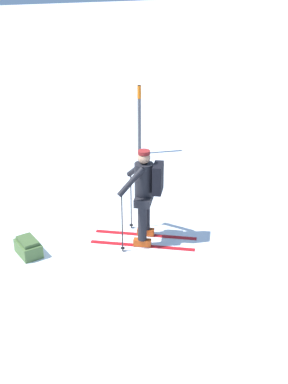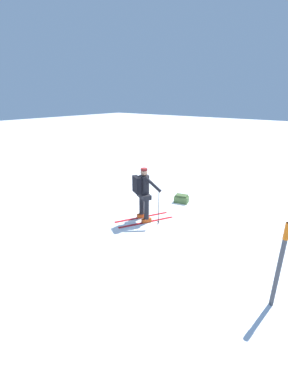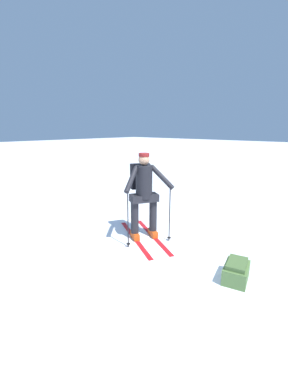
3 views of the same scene
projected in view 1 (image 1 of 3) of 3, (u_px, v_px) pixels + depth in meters
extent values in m
plane|color=white|center=(99.00, 237.00, 9.49)|extent=(80.00, 80.00, 0.00)
cube|color=red|center=(142.00, 246.00, 9.20)|extent=(1.64, 0.94, 0.01)
cube|color=#C64714|center=(142.00, 242.00, 9.17)|extent=(0.32, 0.24, 0.12)
cylinder|color=black|center=(142.00, 222.00, 9.00)|extent=(0.15, 0.15, 0.69)
cube|color=red|center=(146.00, 235.00, 9.54)|extent=(1.64, 0.94, 0.01)
cube|color=#C64714|center=(146.00, 232.00, 9.51)|extent=(0.32, 0.24, 0.12)
cylinder|color=black|center=(146.00, 211.00, 9.34)|extent=(0.15, 0.15, 0.69)
cube|color=black|center=(144.00, 198.00, 9.02)|extent=(0.49, 0.60, 0.14)
cylinder|color=black|center=(144.00, 181.00, 8.89)|extent=(0.32, 0.32, 0.63)
sphere|color=tan|center=(144.00, 158.00, 8.71)|extent=(0.21, 0.21, 0.21)
cylinder|color=maroon|center=(144.00, 152.00, 8.67)|extent=(0.20, 0.20, 0.06)
cube|color=black|center=(158.00, 178.00, 8.83)|extent=(0.31, 0.40, 0.50)
cylinder|color=black|center=(122.00, 223.00, 8.81)|extent=(0.02, 0.02, 1.09)
cylinder|color=black|center=(123.00, 248.00, 9.02)|extent=(0.07, 0.07, 0.01)
cylinder|color=black|center=(131.00, 182.00, 8.60)|extent=(0.51, 0.20, 0.44)
cylinder|color=black|center=(131.00, 201.00, 9.55)|extent=(0.02, 0.02, 1.09)
cylinder|color=black|center=(131.00, 225.00, 9.75)|extent=(0.07, 0.07, 0.01)
cylinder|color=black|center=(137.00, 168.00, 9.13)|extent=(0.26, 0.50, 0.44)
cube|color=#4C6B38|center=(28.00, 248.00, 8.90)|extent=(0.43, 0.56, 0.23)
cube|color=#415B2F|center=(28.00, 241.00, 8.84)|extent=(0.35, 0.47, 0.06)
cylinder|color=#4C4C51|center=(139.00, 121.00, 12.85)|extent=(0.08, 0.08, 1.71)
cylinder|color=orange|center=(139.00, 92.00, 12.55)|extent=(0.09, 0.09, 0.31)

